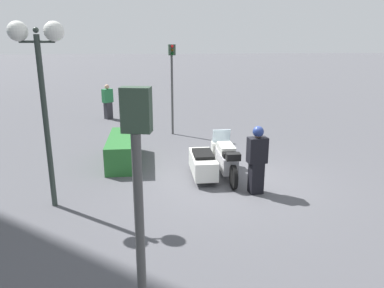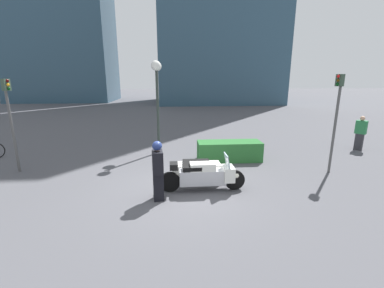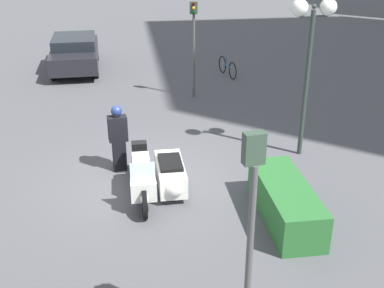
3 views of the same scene
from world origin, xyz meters
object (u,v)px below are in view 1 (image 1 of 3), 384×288
object	(u,v)px
officer_rider	(257,158)
traffic_light_near	(172,77)
pedestrian_bystander	(108,102)
traffic_light_far	(140,209)
twin_lamp_post	(39,58)
police_motorcycle	(213,160)
hedge_bush_curbside	(124,150)

from	to	relation	value
officer_rider	traffic_light_near	bearing A→B (deg)	-171.25
officer_rider	pedestrian_bystander	distance (m)	10.40
traffic_light_near	traffic_light_far	xyz separation A→B (m)	(-11.29, 0.91, -0.09)
officer_rider	twin_lamp_post	world-z (taller)	twin_lamp_post
police_motorcycle	twin_lamp_post	xyz separation A→B (m)	(-1.56, 3.94, 2.86)
traffic_light_far	officer_rider	bearing A→B (deg)	-14.08
hedge_bush_curbside	twin_lamp_post	xyz separation A→B (m)	(-2.99, 1.39, 2.92)
traffic_light_far	hedge_bush_curbside	bearing A→B (deg)	18.26
traffic_light_near	police_motorcycle	bearing A→B (deg)	1.14
officer_rider	twin_lamp_post	distance (m)	5.39
traffic_light_far	pedestrian_bystander	distance (m)	14.75
officer_rider	twin_lamp_post	bearing A→B (deg)	-94.33
police_motorcycle	officer_rider	bearing A→B (deg)	-147.37
officer_rider	traffic_light_far	xyz separation A→B (m)	(-5.22, 2.63, 1.30)
officer_rider	traffic_light_far	world-z (taller)	traffic_light_far
hedge_bush_curbside	traffic_light_near	distance (m)	4.17
hedge_bush_curbside	traffic_light_far	world-z (taller)	traffic_light_far
officer_rider	pedestrian_bystander	bearing A→B (deg)	-160.86
officer_rider	hedge_bush_curbside	size ratio (longest dim) A/B	0.65
officer_rider	pedestrian_bystander	world-z (taller)	officer_rider
police_motorcycle	twin_lamp_post	bearing A→B (deg)	111.16
police_motorcycle	pedestrian_bystander	xyz separation A→B (m)	(8.00, 3.73, 0.36)
traffic_light_near	hedge_bush_curbside	bearing A→B (deg)	-36.08
hedge_bush_curbside	twin_lamp_post	size ratio (longest dim) A/B	0.65
police_motorcycle	officer_rider	size ratio (longest dim) A/B	1.53
twin_lamp_post	traffic_light_near	world-z (taller)	twin_lamp_post
twin_lamp_post	traffic_light_far	world-z (taller)	twin_lamp_post
police_motorcycle	traffic_light_far	xyz separation A→B (m)	(-6.55, 1.76, 1.74)
police_motorcycle	twin_lamp_post	world-z (taller)	twin_lamp_post
twin_lamp_post	traffic_light_far	bearing A→B (deg)	-156.48
twin_lamp_post	pedestrian_bystander	size ratio (longest dim) A/B	2.50
police_motorcycle	pedestrian_bystander	size ratio (longest dim) A/B	1.60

